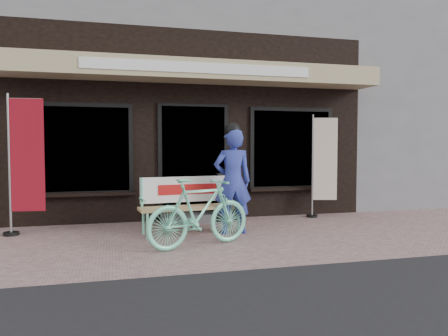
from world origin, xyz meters
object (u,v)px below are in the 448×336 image
object	(u,v)px
nobori_red	(24,163)
nobori_cream	(323,164)
person	(233,179)
menu_stand	(228,197)
bicycle	(199,212)
bench	(190,200)

from	to	relation	value
nobori_red	nobori_cream	xyz separation A→B (m)	(5.35, 0.36, -0.11)
person	nobori_red	bearing A→B (deg)	170.67
menu_stand	bicycle	bearing A→B (deg)	-131.29
bench	nobori_cream	bearing A→B (deg)	10.73
menu_stand	person	bearing A→B (deg)	-115.73
nobori_red	person	bearing A→B (deg)	-4.87
nobori_cream	person	bearing A→B (deg)	-137.39
bicycle	nobori_cream	bearing A→B (deg)	-76.10
bicycle	nobori_red	size ratio (longest dim) A/B	0.72
bench	nobori_red	world-z (taller)	nobori_red
nobori_cream	nobori_red	bearing A→B (deg)	-159.60
bicycle	menu_stand	bearing A→B (deg)	-45.38
bicycle	nobori_cream	xyz separation A→B (m)	(2.84, 1.84, 0.56)
bench	nobori_red	size ratio (longest dim) A/B	0.76
bicycle	nobori_cream	size ratio (longest dim) A/B	0.80
person	bicycle	world-z (taller)	person
nobori_red	menu_stand	xyz separation A→B (m)	(3.41, 0.34, -0.68)
nobori_red	nobori_cream	distance (m)	5.36
bench	bicycle	xyz separation A→B (m)	(-0.05, -1.03, -0.05)
person	bicycle	size ratio (longest dim) A/B	1.11
bicycle	menu_stand	size ratio (longest dim) A/B	1.77
bicycle	nobori_red	xyz separation A→B (m)	(-2.51, 1.48, 0.66)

